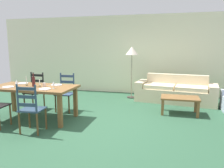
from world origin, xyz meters
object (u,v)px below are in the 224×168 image
Objects in this scene: wine_bottle at (34,81)px; standing_lamp at (132,54)px; couch at (175,92)px; coffee_table at (180,100)px; dining_chair_far_right at (66,92)px; wine_glass_near_left at (17,82)px; dining_chair_far_left at (35,91)px; dining_table at (33,90)px; dining_chair_near_right at (31,109)px; wine_glass_near_right at (53,83)px; coffee_cup_primary at (44,85)px.

standing_lamp reaches higher than wine_bottle.
coffee_table is at bearing -86.78° from couch.
wine_glass_near_left is at bearing -129.79° from dining_chair_far_right.
wine_bottle is (0.49, -0.75, 0.39)m from dining_chair_far_left.
couch is at bearing 37.91° from wine_bottle.
wine_glass_near_left is (-0.33, -0.12, 0.20)m from dining_table.
dining_chair_near_right is 3.75m from standing_lamp.
wine_bottle is 0.57m from wine_glass_near_right.
dining_chair_far_left is at bearing 135.47° from coffee_cup_primary.
dining_chair_near_right is 3.04× the size of wine_bottle.
wine_bottle is 4.01m from couch.
wine_bottle reaches higher than wine_glass_near_left.
dining_chair_far_right is 0.59× the size of standing_lamp.
dining_table is 0.21m from wine_bottle.
wine_bottle is at bearing -57.01° from dining_chair_far_left.
dining_chair_near_right is 1.00× the size of dining_chair_far_left.
dining_chair_far_right is at bearing -171.07° from coffee_table.
coffee_cup_primary is 3.80m from couch.
wine_bottle is 0.25m from coffee_cup_primary.
dining_chair_far_left is at bearing -172.61° from coffee_table.
coffee_table is (3.56, 1.33, -0.51)m from wine_glass_near_left.
dining_chair_near_right is 4.19m from couch.
dining_chair_near_right is 10.67× the size of coffee_cup_primary.
coffee_table is 0.55× the size of standing_lamp.
coffee_cup_primary is (-0.14, -0.75, 0.32)m from dining_chair_far_right.
dining_chair_near_right is 1.08m from wine_glass_near_left.
wine_bottle is (-0.38, -0.78, 0.39)m from dining_chair_far_right.
couch is at bearing 25.07° from dining_chair_far_left.
dining_table is at bearing -159.53° from coffee_table.
wine_glass_near_right is 0.18× the size of coffee_table.
couch is 1.77m from standing_lamp.
dining_chair_far_right is 10.67× the size of coffee_cup_primary.
dining_chair_far_right reaches higher than coffee_table.
couch is (2.89, 2.41, -0.50)m from coffee_cup_primary.
dining_chair_near_right reaches higher than coffee_cup_primary.
dining_chair_far_left is 3.04× the size of wine_bottle.
coffee_cup_primary is at bearing -100.39° from dining_chair_far_right.
dining_chair_far_right is 5.96× the size of wine_glass_near_right.
coffee_table is (2.65, 1.34, -0.51)m from wine_glass_near_right.
coffee_cup_primary is at bearing -44.53° from dining_chair_far_left.
dining_chair_far_left is 0.97m from wine_bottle.
wine_glass_near_right is (0.17, -0.90, 0.38)m from dining_chair_far_right.
couch is (3.13, 2.44, -0.58)m from wine_bottle.
dining_chair_far_left is 0.87m from dining_chair_far_right.
wine_glass_near_right is at bearing -24.94° from coffee_cup_primary.
coffee_table is (3.20, 1.23, -0.51)m from wine_bottle.
dining_chair_far_right is at bearing 79.61° from coffee_cup_primary.
standing_lamp reaches higher than wine_glass_near_left.
wine_glass_near_right reaches higher than couch.
wine_glass_near_right reaches higher than dining_table.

